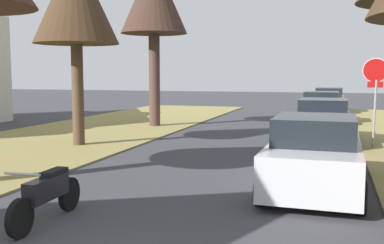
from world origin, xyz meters
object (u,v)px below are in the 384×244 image
(parked_sedan_navy, at_px, (323,123))
(parked_sedan_green, at_px, (321,108))
(parked_motorcycle, at_px, (47,194))
(parked_sedan_tan, at_px, (329,101))
(parked_sedan_silver, at_px, (315,155))
(stop_sign_far, at_px, (375,83))

(parked_sedan_navy, height_order, parked_sedan_green, same)
(parked_sedan_green, distance_m, parked_motorcycle, 18.04)
(parked_motorcycle, bearing_deg, parked_sedan_tan, 80.21)
(parked_sedan_silver, height_order, parked_motorcycle, parked_sedan_silver)
(stop_sign_far, distance_m, parked_motorcycle, 11.38)
(parked_sedan_tan, bearing_deg, parked_sedan_green, -92.57)
(parked_sedan_silver, bearing_deg, parked_sedan_navy, 89.84)
(parked_sedan_navy, distance_m, parked_sedan_green, 7.05)
(parked_sedan_green, bearing_deg, parked_motorcycle, -102.47)
(parked_sedan_silver, xyz_separation_m, parked_sedan_green, (-0.22, 14.00, 0.00))
(parked_sedan_navy, relative_size, parked_sedan_green, 1.00)
(stop_sign_far, distance_m, parked_sedan_green, 8.27)
(parked_sedan_navy, xyz_separation_m, parked_sedan_tan, (0.06, 13.77, 0.00))
(parked_sedan_silver, distance_m, parked_sedan_tan, 20.73)
(stop_sign_far, xyz_separation_m, parked_sedan_tan, (-1.54, 14.65, -1.43))
(parked_sedan_navy, xyz_separation_m, parked_sedan_green, (-0.24, 7.05, 0.00))
(parked_sedan_silver, distance_m, parked_motorcycle, 5.48)
(parked_sedan_green, relative_size, parked_motorcycle, 2.16)
(parked_sedan_green, bearing_deg, parked_sedan_silver, -89.09)
(parked_sedan_green, height_order, parked_sedan_tan, same)
(stop_sign_far, relative_size, parked_motorcycle, 1.42)
(parked_sedan_green, xyz_separation_m, parked_motorcycle, (-3.90, -17.61, -0.24))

